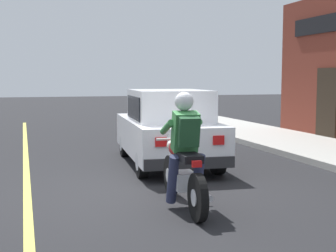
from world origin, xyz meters
name	(u,v)px	position (x,y,z in m)	size (l,w,h in m)	color
ground_plane	(148,194)	(0.00, 0.00, 0.00)	(80.00, 80.00, 0.00)	black
sidewalk_curb	(317,148)	(5.18, 3.00, 0.07)	(2.60, 22.00, 0.14)	#ADAAA3
lane_stripe	(26,166)	(-1.80, 3.00, 0.00)	(0.12, 19.80, 0.01)	#D1C64C
motorcycle_with_rider	(184,160)	(0.29, -0.87, 0.68)	(0.58, 2.02, 1.62)	black
car_hatchback	(167,129)	(1.02, 2.28, 0.77)	(1.92, 3.89, 1.57)	black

